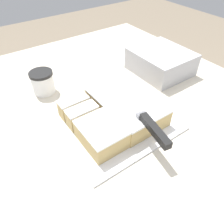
{
  "coord_description": "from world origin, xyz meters",
  "views": [
    {
      "loc": [
        0.43,
        -0.37,
        1.45
      ],
      "look_at": [
        -0.0,
        -0.06,
        0.98
      ],
      "focal_mm": 35.0,
      "sensor_mm": 36.0,
      "label": 1
    }
  ],
  "objects_px": {
    "knife": "(147,122)",
    "coffee_cup": "(43,82)",
    "cake": "(114,112)",
    "cake_board": "(112,120)",
    "storage_box": "(161,62)"
  },
  "relations": [
    {
      "from": "cake",
      "to": "storage_box",
      "type": "bearing_deg",
      "value": 111.93
    },
    {
      "from": "cake",
      "to": "storage_box",
      "type": "height_order",
      "value": "storage_box"
    },
    {
      "from": "cake_board",
      "to": "cake",
      "type": "xyz_separation_m",
      "value": [
        0.0,
        0.0,
        0.03
      ]
    },
    {
      "from": "coffee_cup",
      "to": "storage_box",
      "type": "distance_m",
      "value": 0.5
    },
    {
      "from": "cake",
      "to": "coffee_cup",
      "type": "relative_size",
      "value": 3.14
    },
    {
      "from": "cake",
      "to": "storage_box",
      "type": "xyz_separation_m",
      "value": [
        -0.14,
        0.35,
        0.01
      ]
    },
    {
      "from": "knife",
      "to": "coffee_cup",
      "type": "distance_m",
      "value": 0.44
    },
    {
      "from": "cake",
      "to": "coffee_cup",
      "type": "distance_m",
      "value": 0.32
    },
    {
      "from": "knife",
      "to": "storage_box",
      "type": "xyz_separation_m",
      "value": [
        -0.27,
        0.32,
        -0.03
      ]
    },
    {
      "from": "cake",
      "to": "cake_board",
      "type": "bearing_deg",
      "value": -133.78
    },
    {
      "from": "cake_board",
      "to": "coffee_cup",
      "type": "distance_m",
      "value": 0.31
    },
    {
      "from": "cake_board",
      "to": "coffee_cup",
      "type": "bearing_deg",
      "value": -157.47
    },
    {
      "from": "cake",
      "to": "knife",
      "type": "xyz_separation_m",
      "value": [
        0.13,
        0.03,
        0.04
      ]
    },
    {
      "from": "knife",
      "to": "coffee_cup",
      "type": "xyz_separation_m",
      "value": [
        -0.42,
        -0.15,
        -0.03
      ]
    },
    {
      "from": "cake",
      "to": "coffee_cup",
      "type": "xyz_separation_m",
      "value": [
        -0.29,
        -0.12,
        0.01
      ]
    }
  ]
}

